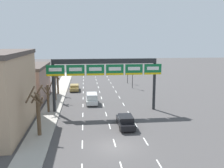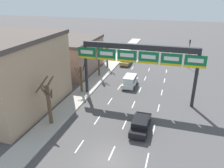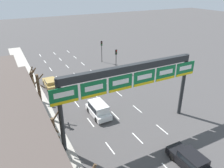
{
  "view_description": "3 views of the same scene",
  "coord_description": "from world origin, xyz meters",
  "px_view_note": "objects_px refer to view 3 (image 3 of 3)",
  "views": [
    {
      "loc": [
        -2.9,
        -23.05,
        10.64
      ],
      "look_at": [
        0.79,
        10.47,
        4.45
      ],
      "focal_mm": 40.0,
      "sensor_mm": 36.0,
      "label": 1
    },
    {
      "loc": [
        4.73,
        -14.55,
        13.81
      ],
      "look_at": [
        -2.55,
        9.5,
        3.27
      ],
      "focal_mm": 35.0,
      "sensor_mm": 36.0,
      "label": 2
    },
    {
      "loc": [
        -11.07,
        -4.25,
        14.95
      ],
      "look_at": [
        -0.56,
        15.78,
        4.52
      ],
      "focal_mm": 35.0,
      "sensor_mm": 36.0,
      "label": 3
    }
  ],
  "objects_px": {
    "sign_gantry": "(131,79)",
    "car_gold": "(51,83)",
    "tree_bare_third": "(54,134)",
    "car_black": "(191,160)",
    "traffic_light_mid_block": "(102,47)",
    "tree_bare_furthest": "(33,83)",
    "tree_bare_closest": "(40,94)",
    "traffic_light_near_gantry": "(116,56)",
    "suv_white": "(98,109)"
  },
  "relations": [
    {
      "from": "sign_gantry",
      "to": "car_gold",
      "type": "xyz_separation_m",
      "value": [
        -5.1,
        15.28,
        -5.57
      ]
    },
    {
      "from": "tree_bare_third",
      "to": "car_black",
      "type": "bearing_deg",
      "value": -35.14
    },
    {
      "from": "traffic_light_mid_block",
      "to": "tree_bare_furthest",
      "type": "height_order",
      "value": "tree_bare_furthest"
    },
    {
      "from": "tree_bare_furthest",
      "to": "sign_gantry",
      "type": "bearing_deg",
      "value": -55.93
    },
    {
      "from": "car_black",
      "to": "traffic_light_mid_block",
      "type": "height_order",
      "value": "traffic_light_mid_block"
    },
    {
      "from": "tree_bare_furthest",
      "to": "tree_bare_closest",
      "type": "bearing_deg",
      "value": -89.28
    },
    {
      "from": "traffic_light_near_gantry",
      "to": "tree_bare_third",
      "type": "xyz_separation_m",
      "value": [
        -15.49,
        -16.53,
        -0.59
      ]
    },
    {
      "from": "tree_bare_closest",
      "to": "car_black",
      "type": "bearing_deg",
      "value": -55.34
    },
    {
      "from": "suv_white",
      "to": "car_gold",
      "type": "xyz_separation_m",
      "value": [
        -3.25,
        10.99,
        -0.26
      ]
    },
    {
      "from": "car_gold",
      "to": "car_black",
      "type": "distance_m",
      "value": 23.54
    },
    {
      "from": "suv_white",
      "to": "traffic_light_mid_block",
      "type": "relative_size",
      "value": 0.93
    },
    {
      "from": "tree_bare_third",
      "to": "car_gold",
      "type": "bearing_deg",
      "value": 78.52
    },
    {
      "from": "sign_gantry",
      "to": "tree_bare_furthest",
      "type": "xyz_separation_m",
      "value": [
        -8.09,
        11.96,
        -3.64
      ]
    },
    {
      "from": "traffic_light_mid_block",
      "to": "sign_gantry",
      "type": "bearing_deg",
      "value": -107.85
    },
    {
      "from": "sign_gantry",
      "to": "suv_white",
      "type": "xyz_separation_m",
      "value": [
        -1.84,
        4.29,
        -5.31
      ]
    },
    {
      "from": "traffic_light_near_gantry",
      "to": "traffic_light_mid_block",
      "type": "relative_size",
      "value": 0.95
    },
    {
      "from": "suv_white",
      "to": "traffic_light_near_gantry",
      "type": "xyz_separation_m",
      "value": [
        9.12,
        12.14,
        2.05
      ]
    },
    {
      "from": "sign_gantry",
      "to": "car_black",
      "type": "bearing_deg",
      "value": -75.33
    },
    {
      "from": "car_black",
      "to": "tree_bare_third",
      "type": "bearing_deg",
      "value": 144.86
    },
    {
      "from": "sign_gantry",
      "to": "car_black",
      "type": "relative_size",
      "value": 3.69
    },
    {
      "from": "car_gold",
      "to": "traffic_light_mid_block",
      "type": "distance_m",
      "value": 14.59
    },
    {
      "from": "suv_white",
      "to": "car_black",
      "type": "xyz_separation_m",
      "value": [
        3.73,
        -11.49,
        -0.17
      ]
    },
    {
      "from": "car_black",
      "to": "tree_bare_closest",
      "type": "xyz_separation_m",
      "value": [
        -9.92,
        14.34,
        2.34
      ]
    },
    {
      "from": "car_gold",
      "to": "traffic_light_near_gantry",
      "type": "xyz_separation_m",
      "value": [
        12.37,
        1.15,
        2.3
      ]
    },
    {
      "from": "car_black",
      "to": "traffic_light_mid_block",
      "type": "xyz_separation_m",
      "value": [
        5.39,
        29.81,
        2.38
      ]
    },
    {
      "from": "car_gold",
      "to": "traffic_light_near_gantry",
      "type": "relative_size",
      "value": 1.02
    },
    {
      "from": "sign_gantry",
      "to": "traffic_light_mid_block",
      "type": "distance_m",
      "value": 23.95
    },
    {
      "from": "traffic_light_mid_block",
      "to": "car_gold",
      "type": "bearing_deg",
      "value": -149.38
    },
    {
      "from": "car_gold",
      "to": "tree_bare_closest",
      "type": "distance_m",
      "value": 8.99
    },
    {
      "from": "suv_white",
      "to": "traffic_light_near_gantry",
      "type": "distance_m",
      "value": 15.32
    },
    {
      "from": "tree_bare_furthest",
      "to": "car_gold",
      "type": "bearing_deg",
      "value": 47.95
    },
    {
      "from": "car_gold",
      "to": "tree_bare_furthest",
      "type": "relative_size",
      "value": 0.91
    },
    {
      "from": "car_black",
      "to": "tree_bare_third",
      "type": "distance_m",
      "value": 12.46
    },
    {
      "from": "sign_gantry",
      "to": "traffic_light_mid_block",
      "type": "relative_size",
      "value": 3.75
    },
    {
      "from": "sign_gantry",
      "to": "tree_bare_third",
      "type": "distance_m",
      "value": 9.08
    },
    {
      "from": "suv_white",
      "to": "tree_bare_furthest",
      "type": "relative_size",
      "value": 0.87
    },
    {
      "from": "suv_white",
      "to": "car_black",
      "type": "distance_m",
      "value": 12.09
    },
    {
      "from": "sign_gantry",
      "to": "car_black",
      "type": "xyz_separation_m",
      "value": [
        1.89,
        -7.2,
        -5.48
      ]
    },
    {
      "from": "sign_gantry",
      "to": "tree_bare_furthest",
      "type": "height_order",
      "value": "sign_gantry"
    },
    {
      "from": "traffic_light_mid_block",
      "to": "tree_bare_closest",
      "type": "xyz_separation_m",
      "value": [
        -15.31,
        -15.46,
        -0.04
      ]
    },
    {
      "from": "suv_white",
      "to": "traffic_light_near_gantry",
      "type": "bearing_deg",
      "value": 53.1
    },
    {
      "from": "sign_gantry",
      "to": "car_gold",
      "type": "relative_size",
      "value": 3.89
    },
    {
      "from": "car_gold",
      "to": "tree_bare_closest",
      "type": "bearing_deg",
      "value": -109.81
    },
    {
      "from": "car_black",
      "to": "tree_bare_third",
      "type": "xyz_separation_m",
      "value": [
        -10.1,
        7.11,
        1.63
      ]
    },
    {
      "from": "suv_white",
      "to": "tree_bare_third",
      "type": "height_order",
      "value": "tree_bare_third"
    },
    {
      "from": "suv_white",
      "to": "tree_bare_third",
      "type": "bearing_deg",
      "value": -145.51
    },
    {
      "from": "traffic_light_mid_block",
      "to": "tree_bare_closest",
      "type": "distance_m",
      "value": 21.76
    },
    {
      "from": "car_black",
      "to": "traffic_light_near_gantry",
      "type": "xyz_separation_m",
      "value": [
        5.39,
        23.64,
        2.22
      ]
    },
    {
      "from": "tree_bare_furthest",
      "to": "suv_white",
      "type": "bearing_deg",
      "value": -50.83
    },
    {
      "from": "suv_white",
      "to": "car_gold",
      "type": "distance_m",
      "value": 11.46
    }
  ]
}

